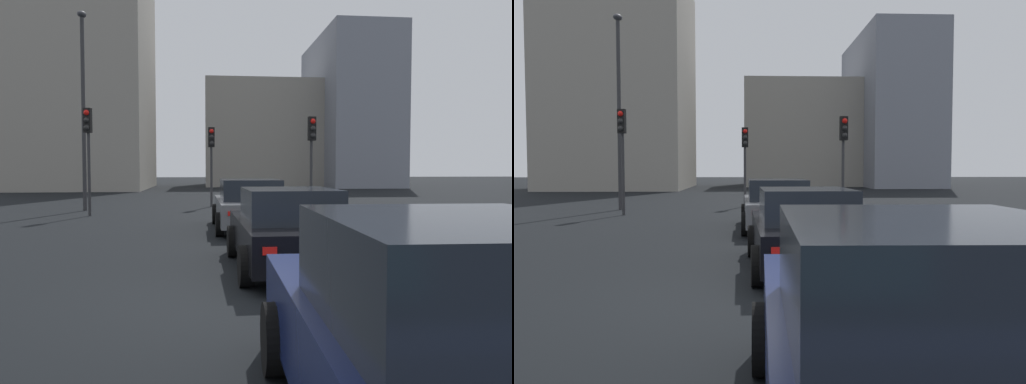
# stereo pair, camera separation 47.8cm
# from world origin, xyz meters

# --- Properties ---
(ground_plane) EXTENTS (160.00, 160.00, 0.20)m
(ground_plane) POSITION_xyz_m (0.00, 0.00, -0.10)
(ground_plane) COLOR black
(car_grey_left_lead) EXTENTS (4.66, 2.13, 1.47)m
(car_grey_left_lead) POSITION_xyz_m (7.71, -1.42, 0.72)
(car_grey_left_lead) COLOR slate
(car_grey_left_lead) RESTS_ON ground_plane
(car_black_left_second) EXTENTS (4.17, 2.05, 1.45)m
(car_black_left_second) POSITION_xyz_m (2.02, -1.60, 0.71)
(car_black_left_second) COLOR black
(car_black_left_second) RESTS_ON ground_plane
(car_navy_left_third) EXTENTS (4.38, 2.12, 1.55)m
(car_navy_left_third) POSITION_xyz_m (-3.86, -1.63, 0.75)
(car_navy_left_third) COLOR #141E4C
(car_navy_left_third) RESTS_ON ground_plane
(traffic_light_near_left) EXTENTS (0.32, 0.30, 3.62)m
(traffic_light_near_left) POSITION_xyz_m (16.05, -0.42, 2.61)
(traffic_light_near_left) COLOR #2D2D30
(traffic_light_near_left) RESTS_ON ground_plane
(traffic_light_near_right) EXTENTS (0.33, 0.31, 3.98)m
(traffic_light_near_right) POSITION_xyz_m (12.13, 4.15, 2.86)
(traffic_light_near_right) COLOR #2D2D30
(traffic_light_near_right) RESTS_ON ground_plane
(traffic_light_far_left) EXTENTS (0.33, 0.31, 3.73)m
(traffic_light_far_left) POSITION_xyz_m (11.91, -4.18, 2.69)
(traffic_light_far_left) COLOR #2D2D30
(traffic_light_far_left) RESTS_ON ground_plane
(street_lamp_kerbside) EXTENTS (0.56, 0.36, 8.17)m
(street_lamp_kerbside) POSITION_xyz_m (14.52, 4.85, 4.75)
(street_lamp_kerbside) COLOR #2D2D30
(street_lamp_kerbside) RESTS_ON ground_plane
(building_facade_left) EXTENTS (14.93, 6.34, 14.10)m
(building_facade_left) POSITION_xyz_m (40.80, -14.00, 7.05)
(building_facade_left) COLOR gray
(building_facade_left) RESTS_ON ground_plane
(building_facade_center) EXTENTS (9.44, 11.64, 9.80)m
(building_facade_center) POSITION_xyz_m (42.03, -6.00, 4.90)
(building_facade_center) COLOR gray
(building_facade_center) RESTS_ON ground_plane
(building_facade_right) EXTENTS (12.49, 10.83, 17.62)m
(building_facade_right) POSITION_xyz_m (36.12, 10.00, 8.81)
(building_facade_right) COLOR gray
(building_facade_right) RESTS_ON ground_plane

